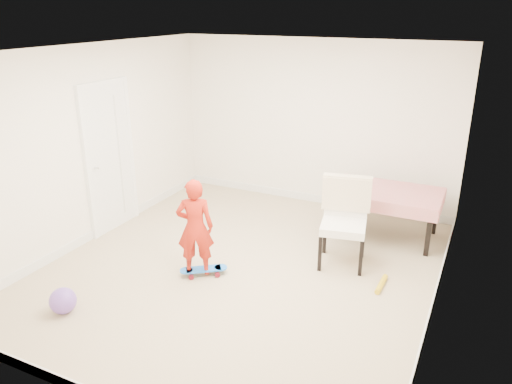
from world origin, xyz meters
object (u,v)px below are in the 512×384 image
at_px(child, 195,230).
at_px(balloon, 63,301).
at_px(dining_chair, 344,224).
at_px(dining_table, 385,213).
at_px(skateboard, 204,272).

height_order(child, balloon, child).
bearing_deg(dining_chair, child, -156.56).
bearing_deg(child, dining_table, -157.49).
relative_size(dining_chair, skateboard, 1.91).
bearing_deg(dining_table, child, -130.75).
bearing_deg(dining_chair, dining_table, 62.99).
xyz_separation_m(dining_chair, balloon, (-2.32, -2.31, -0.40)).
bearing_deg(skateboard, dining_chair, -0.91).
bearing_deg(dining_table, dining_chair, -105.93).
bearing_deg(skateboard, dining_table, 14.10).
bearing_deg(dining_table, balloon, -128.33).
relative_size(child, balloon, 4.23).
xyz_separation_m(dining_chair, skateboard, (-1.41, -1.00, -0.50)).
distance_m(dining_table, dining_chair, 1.11).
relative_size(dining_table, balloon, 5.18).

